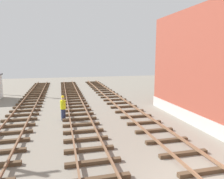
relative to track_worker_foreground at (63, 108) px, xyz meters
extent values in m
cube|color=#4C3826|center=(5.47, -8.79, -0.84)|extent=(2.50, 0.24, 0.18)
cube|color=#4C3826|center=(5.47, -7.18, -0.84)|extent=(2.50, 0.24, 0.18)
cube|color=#4C3826|center=(5.47, -5.56, -0.84)|extent=(2.50, 0.24, 0.18)
cube|color=#4C3826|center=(5.47, -3.94, -0.84)|extent=(2.50, 0.24, 0.18)
cube|color=#4C3826|center=(5.47, -2.33, -0.84)|extent=(2.50, 0.24, 0.18)
cube|color=#4C3826|center=(5.47, -0.71, -0.84)|extent=(2.50, 0.24, 0.18)
cube|color=#4C3826|center=(5.47, 0.91, -0.84)|extent=(2.50, 0.24, 0.18)
cube|color=#4C3826|center=(5.47, 2.52, -0.84)|extent=(2.50, 0.24, 0.18)
cube|color=#4C3826|center=(5.47, 4.14, -0.84)|extent=(2.50, 0.24, 0.18)
cube|color=#4C3826|center=(5.47, 5.75, -0.84)|extent=(2.50, 0.24, 0.18)
cube|color=#4C3826|center=(5.47, 7.37, -0.84)|extent=(2.50, 0.24, 0.18)
cube|color=#4C3826|center=(5.47, 8.99, -0.84)|extent=(2.50, 0.24, 0.18)
cube|color=#4C3826|center=(5.47, 10.60, -0.84)|extent=(2.50, 0.24, 0.18)
cube|color=#4C3826|center=(5.47, 12.22, -0.84)|extent=(2.50, 0.24, 0.18)
cube|color=#4C3826|center=(5.47, 13.83, -0.84)|extent=(2.50, 0.24, 0.18)
cube|color=#4C3826|center=(5.47, 15.45, -0.84)|extent=(2.50, 0.24, 0.18)
cube|color=#4C3826|center=(5.47, 17.07, -0.84)|extent=(2.50, 0.24, 0.18)
cube|color=#4C3826|center=(5.47, 18.68, -0.84)|extent=(2.50, 0.24, 0.18)
cube|color=#4C3826|center=(5.47, 20.30, -0.84)|extent=(2.50, 0.24, 0.18)
cube|color=#4C3826|center=(5.47, 21.91, -0.84)|extent=(2.50, 0.24, 0.18)
cube|color=#4C3826|center=(1.16, -8.28, -0.84)|extent=(2.50, 0.24, 0.18)
cube|color=#4C3826|center=(1.16, -6.96, -0.84)|extent=(2.50, 0.24, 0.18)
cube|color=#4C3826|center=(1.16, -5.64, -0.84)|extent=(2.50, 0.24, 0.18)
cube|color=#4C3826|center=(1.16, -4.32, -0.84)|extent=(2.50, 0.24, 0.18)
cube|color=#4C3826|center=(1.16, -3.00, -0.84)|extent=(2.50, 0.24, 0.18)
cube|color=#4C3826|center=(1.16, -1.68, -0.84)|extent=(2.50, 0.24, 0.18)
cube|color=#4C3826|center=(1.16, -0.36, -0.84)|extent=(2.50, 0.24, 0.18)
cube|color=#4C3826|center=(1.16, 0.95, -0.84)|extent=(2.50, 0.24, 0.18)
cube|color=#4C3826|center=(1.16, 2.27, -0.84)|extent=(2.50, 0.24, 0.18)
cube|color=#4C3826|center=(1.16, 3.59, -0.84)|extent=(2.50, 0.24, 0.18)
cube|color=#4C3826|center=(1.16, 4.91, -0.84)|extent=(2.50, 0.24, 0.18)
cube|color=#4C3826|center=(1.16, 6.23, -0.84)|extent=(2.50, 0.24, 0.18)
cube|color=#4C3826|center=(1.16, 7.55, -0.84)|extent=(2.50, 0.24, 0.18)
cube|color=#4C3826|center=(1.16, 8.87, -0.84)|extent=(2.50, 0.24, 0.18)
cube|color=#4C3826|center=(1.16, 10.19, -0.84)|extent=(2.50, 0.24, 0.18)
cube|color=#4C3826|center=(1.16, 11.51, -0.84)|extent=(2.50, 0.24, 0.18)
cube|color=#4C3826|center=(1.16, 12.83, -0.84)|extent=(2.50, 0.24, 0.18)
cube|color=#4C3826|center=(1.16, 14.15, -0.84)|extent=(2.50, 0.24, 0.18)
cube|color=#4C3826|center=(1.16, 15.47, -0.84)|extent=(2.50, 0.24, 0.18)
cube|color=#4C3826|center=(1.16, 16.79, -0.84)|extent=(2.50, 0.24, 0.18)
cube|color=#4C3826|center=(1.16, 18.10, -0.84)|extent=(2.50, 0.24, 0.18)
cube|color=#4C3826|center=(1.16, 19.42, -0.84)|extent=(2.50, 0.24, 0.18)
cube|color=#4C3826|center=(1.16, 20.74, -0.84)|extent=(2.50, 0.24, 0.18)
cube|color=#4C3826|center=(1.16, 22.06, -0.84)|extent=(2.50, 0.24, 0.18)
cube|color=#4C3826|center=(-3.15, -3.54, -0.84)|extent=(2.50, 0.24, 0.18)
cube|color=#4C3826|center=(-3.15, -2.19, -0.84)|extent=(2.50, 0.24, 0.18)
cube|color=#4C3826|center=(-3.15, -0.85, -0.84)|extent=(2.50, 0.24, 0.18)
cube|color=#4C3826|center=(-3.15, 0.50, -0.84)|extent=(2.50, 0.24, 0.18)
cube|color=#4C3826|center=(-3.15, 1.85, -0.84)|extent=(2.50, 0.24, 0.18)
cube|color=#4C3826|center=(-3.15, 3.19, -0.84)|extent=(2.50, 0.24, 0.18)
cube|color=#4C3826|center=(-3.15, 4.54, -0.84)|extent=(2.50, 0.24, 0.18)
cube|color=#4C3826|center=(-3.15, 5.89, -0.84)|extent=(2.50, 0.24, 0.18)
cube|color=#4C3826|center=(-3.15, 7.23, -0.84)|extent=(2.50, 0.24, 0.18)
cube|color=#4C3826|center=(-3.15, 8.58, -0.84)|extent=(2.50, 0.24, 0.18)
cube|color=#4C3826|center=(-3.15, 9.93, -0.84)|extent=(2.50, 0.24, 0.18)
cube|color=#4C3826|center=(-3.15, 11.28, -0.84)|extent=(2.50, 0.24, 0.18)
cube|color=#4C3826|center=(-3.15, 12.62, -0.84)|extent=(2.50, 0.24, 0.18)
cube|color=#4C3826|center=(-3.15, 13.97, -0.84)|extent=(2.50, 0.24, 0.18)
cube|color=#4C3826|center=(-3.15, 15.32, -0.84)|extent=(2.50, 0.24, 0.18)
cube|color=#4C3826|center=(-3.15, 16.66, -0.84)|extent=(2.50, 0.24, 0.18)
cube|color=#4C3826|center=(-3.15, 18.01, -0.84)|extent=(2.50, 0.24, 0.18)
cube|color=#4C3826|center=(-3.15, 19.36, -0.84)|extent=(2.50, 0.24, 0.18)
cube|color=#4C3826|center=(-3.15, 20.70, -0.84)|extent=(2.50, 0.24, 0.18)
cube|color=#4C3826|center=(-3.15, 22.05, -0.84)|extent=(2.50, 0.24, 0.18)
cylinder|color=#262D4C|center=(0.00, 0.00, -0.50)|extent=(0.32, 0.32, 0.85)
cylinder|color=yellow|center=(0.00, 0.00, 0.25)|extent=(0.40, 0.40, 0.65)
sphere|color=tan|center=(0.00, 0.00, 0.69)|extent=(0.24, 0.24, 0.24)
sphere|color=yellow|center=(0.00, 0.00, 0.83)|extent=(0.22, 0.22, 0.22)
camera|label=1|loc=(-0.10, -15.47, 3.77)|focal=33.53mm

